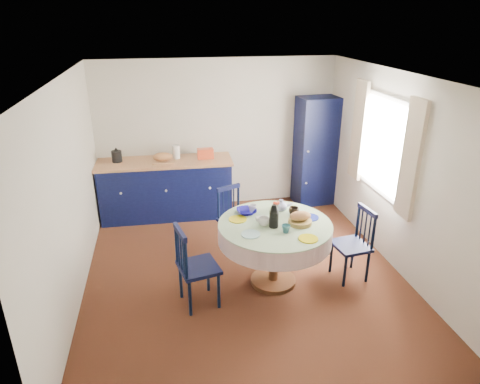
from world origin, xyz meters
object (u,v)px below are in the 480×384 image
(mug_a, at_px, (264,221))
(mug_c, at_px, (294,211))
(chair_right, at_px, (354,243))
(pantry_cabinet, at_px, (315,152))
(mug_b, at_px, (286,229))
(cobalt_bowl, at_px, (247,211))
(chair_left, at_px, (195,266))
(dining_table, at_px, (275,233))
(mug_d, at_px, (253,208))
(kitchen_counter, at_px, (166,188))
(chair_far, at_px, (234,218))

(mug_a, bearing_deg, mug_c, 25.74)
(chair_right, relative_size, mug_c, 7.37)
(chair_right, xyz_separation_m, mug_c, (-0.73, 0.24, 0.40))
(pantry_cabinet, distance_m, mug_b, 2.86)
(mug_b, distance_m, cobalt_bowl, 0.66)
(mug_c, bearing_deg, mug_a, -154.26)
(chair_left, relative_size, mug_a, 7.69)
(pantry_cabinet, distance_m, chair_right, 2.43)
(chair_left, bearing_deg, dining_table, -88.90)
(mug_b, xyz_separation_m, mug_d, (-0.26, 0.61, 0.00))
(mug_d, bearing_deg, kitchen_counter, 119.42)
(mug_a, height_order, cobalt_bowl, mug_a)
(chair_left, bearing_deg, chair_right, -97.40)
(mug_b, bearing_deg, mug_d, 112.93)
(kitchen_counter, distance_m, pantry_cabinet, 2.61)
(cobalt_bowl, bearing_deg, pantry_cabinet, 50.90)
(chair_far, bearing_deg, pantry_cabinet, 16.86)
(pantry_cabinet, height_order, cobalt_bowl, pantry_cabinet)
(mug_b, bearing_deg, pantry_cabinet, 63.49)
(chair_left, height_order, mug_a, chair_left)
(pantry_cabinet, bearing_deg, chair_far, -146.15)
(mug_b, bearing_deg, chair_right, 11.06)
(kitchen_counter, height_order, mug_d, kitchen_counter)
(kitchen_counter, xyz_separation_m, chair_far, (0.90, -1.25, -0.03))
(chair_left, height_order, cobalt_bowl, chair_left)
(chair_left, distance_m, mug_c, 1.40)
(kitchen_counter, bearing_deg, chair_left, -82.60)
(chair_right, relative_size, mug_b, 9.37)
(cobalt_bowl, bearing_deg, chair_left, -141.10)
(pantry_cabinet, distance_m, mug_c, 2.37)
(cobalt_bowl, bearing_deg, mug_a, -69.11)
(mug_d, relative_size, cobalt_bowl, 0.42)
(dining_table, bearing_deg, mug_c, 33.16)
(pantry_cabinet, bearing_deg, cobalt_bowl, -134.28)
(kitchen_counter, bearing_deg, mug_d, -58.90)
(mug_a, distance_m, mug_c, 0.48)
(dining_table, distance_m, mug_c, 0.38)
(mug_a, xyz_separation_m, mug_b, (0.20, -0.22, -0.00))
(chair_far, xyz_separation_m, cobalt_bowl, (0.06, -0.63, 0.40))
(kitchen_counter, relative_size, mug_a, 16.67)
(dining_table, distance_m, chair_right, 1.04)
(mug_b, xyz_separation_m, cobalt_bowl, (-0.34, 0.57, -0.02))
(mug_a, relative_size, mug_b, 1.29)
(chair_right, height_order, mug_d, chair_right)
(chair_left, bearing_deg, pantry_cabinet, -55.14)
(kitchen_counter, height_order, mug_c, kitchen_counter)
(kitchen_counter, xyz_separation_m, cobalt_bowl, (0.96, -1.88, 0.36))
(dining_table, relative_size, mug_b, 13.53)
(dining_table, distance_m, chair_far, 1.04)
(dining_table, relative_size, chair_right, 1.44)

